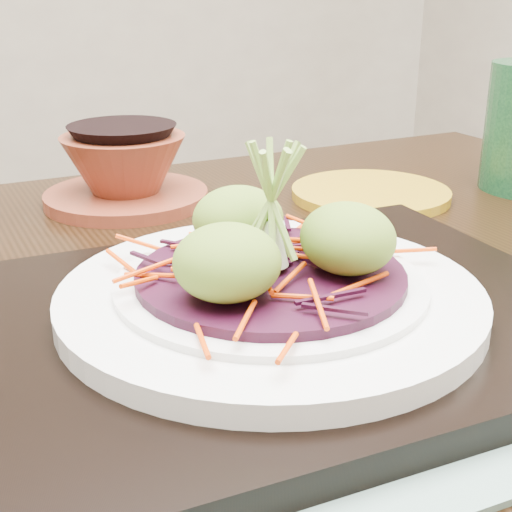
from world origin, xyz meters
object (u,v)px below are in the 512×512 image
dining_table (204,410)px  terracotta_bowl_set (125,173)px  serving_tray (270,321)px  white_plate (270,295)px  yellow_plate (371,193)px

dining_table → terracotta_bowl_set: terracotta_bowl_set is taller
dining_table → serving_tray: bearing=-79.4°
white_plate → terracotta_bowl_set: size_ratio=1.40×
terracotta_bowl_set → serving_tray: bearing=-93.4°
serving_tray → yellow_plate: size_ratio=2.45×
terracotta_bowl_set → dining_table: bearing=-97.3°
serving_tray → yellow_plate: serving_tray is taller
white_plate → terracotta_bowl_set: bearing=86.6°
dining_table → white_plate: 0.16m
white_plate → yellow_plate: size_ratio=1.59×
dining_table → terracotta_bowl_set: 0.30m
dining_table → yellow_plate: bearing=30.7°
dining_table → serving_tray: size_ratio=2.91×
serving_tray → terracotta_bowl_set: (0.02, 0.36, 0.02)m
dining_table → yellow_plate: (0.28, 0.15, 0.11)m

